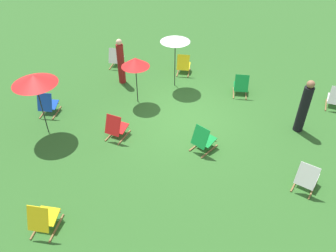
% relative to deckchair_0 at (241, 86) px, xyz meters
% --- Properties ---
extents(ground_plane, '(40.00, 40.00, 0.00)m').
position_rel_deckchair_0_xyz_m(ground_plane, '(1.30, 2.18, -0.37)').
color(ground_plane, '#2D6026').
extents(deckchair_0, '(0.67, 0.86, 0.83)m').
position_rel_deckchair_0_xyz_m(deckchair_0, '(0.00, 0.00, 0.00)').
color(deckchair_0, olive).
rests_on(deckchair_0, ground).
extents(deckchair_1, '(0.59, 0.83, 0.83)m').
position_rel_deckchair_0_xyz_m(deckchair_1, '(-2.67, 3.70, 0.00)').
color(deckchair_1, olive).
rests_on(deckchair_1, ground).
extents(deckchair_2, '(0.66, 0.86, 0.83)m').
position_rel_deckchair_0_xyz_m(deckchair_2, '(2.47, -0.61, 0.00)').
color(deckchair_2, olive).
rests_on(deckchair_2, ground).
extents(deckchair_3, '(0.50, 0.77, 0.83)m').
position_rel_deckchair_0_xyz_m(deckchair_3, '(-3.12, -0.53, 0.00)').
color(deckchair_3, olive).
rests_on(deckchair_3, ground).
extents(deckchair_5, '(0.49, 0.76, 0.83)m').
position_rel_deckchair_0_xyz_m(deckchair_5, '(2.75, 3.94, 0.00)').
color(deckchair_5, olive).
rests_on(deckchair_5, ground).
extents(deckchair_6, '(0.69, 0.87, 0.83)m').
position_rel_deckchair_0_xyz_m(deckchair_6, '(5.44, 3.83, 0.00)').
color(deckchair_6, olive).
rests_on(deckchair_6, ground).
extents(deckchair_8, '(0.65, 0.85, 0.83)m').
position_rel_deckchair_0_xyz_m(deckchair_8, '(5.19, 0.00, 0.00)').
color(deckchair_8, olive).
rests_on(deckchair_8, ground).
extents(deckchair_9, '(0.66, 0.86, 0.83)m').
position_rel_deckchair_0_xyz_m(deckchair_9, '(2.46, 7.43, 0.00)').
color(deckchair_9, olive).
rests_on(deckchair_9, ground).
extents(deckchair_10, '(0.69, 0.87, 0.83)m').
position_rel_deckchair_0_xyz_m(deckchair_10, '(0.20, 3.38, 0.00)').
color(deckchair_10, olive).
rests_on(deckchair_10, ground).
extents(umbrella_0, '(0.94, 0.94, 1.67)m').
position_rel_deckchair_0_xyz_m(umbrella_0, '(3.13, 1.94, 1.15)').
color(umbrella_0, black).
rests_on(umbrella_0, ground).
extents(umbrella_1, '(1.27, 1.27, 1.99)m').
position_rel_deckchair_0_xyz_m(umbrella_1, '(4.83, 4.61, 1.48)').
color(umbrella_1, black).
rests_on(umbrella_1, ground).
extents(umbrella_2, '(1.05, 1.05, 1.97)m').
position_rel_deckchair_0_xyz_m(umbrella_2, '(2.41, 0.39, 1.48)').
color(umbrella_2, black).
rests_on(umbrella_2, ground).
extents(person_0, '(0.41, 0.41, 1.75)m').
position_rel_deckchair_0_xyz_m(person_0, '(-2.19, 1.25, 0.47)').
color(person_0, black).
rests_on(person_0, ground).
extents(person_1, '(0.35, 0.35, 1.73)m').
position_rel_deckchair_0_xyz_m(person_1, '(4.32, 0.99, 0.47)').
color(person_1, maroon).
rests_on(person_1, ground).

